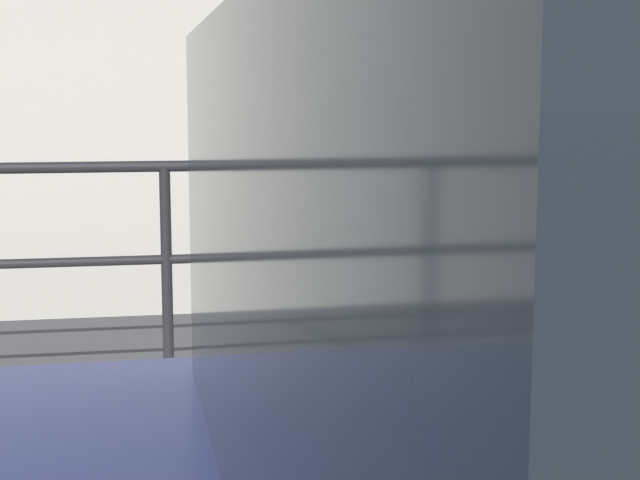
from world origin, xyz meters
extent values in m
cube|color=#ADA8A0|center=(0.00, 1.63, 0.07)|extent=(36.00, 3.26, 0.14)
cylinder|color=slate|center=(0.14, 0.40, 0.66)|extent=(0.07, 0.07, 1.04)
cylinder|color=slate|center=(0.14, 0.40, 1.34)|extent=(0.17, 0.17, 0.32)
sphere|color=silver|center=(0.14, 0.40, 1.54)|extent=(0.17, 0.17, 0.17)
cube|color=black|center=(0.15, 0.31, 1.42)|extent=(0.09, 0.01, 0.07)
cube|color=white|center=(0.15, 0.31, 1.29)|extent=(0.10, 0.01, 0.09)
cylinder|color=black|center=(0.75, 0.44, 0.58)|extent=(0.15, 0.15, 0.87)
cylinder|color=black|center=(0.56, 0.43, 0.58)|extent=(0.15, 0.15, 0.87)
cube|color=black|center=(0.65, 0.44, 1.33)|extent=(0.47, 0.26, 0.65)
sphere|color=#936B4C|center=(0.65, 0.44, 1.78)|extent=(0.24, 0.24, 0.24)
cylinder|color=black|center=(0.92, 0.46, 1.35)|extent=(0.09, 0.09, 0.61)
cylinder|color=black|center=(0.40, 0.24, 1.45)|extent=(0.13, 0.46, 0.53)
cylinder|color=black|center=(0.00, 3.03, 1.28)|extent=(24.00, 0.06, 0.06)
cylinder|color=black|center=(0.00, 3.03, 0.77)|extent=(24.00, 0.05, 0.05)
cylinder|color=black|center=(0.00, 3.03, 0.71)|extent=(0.06, 0.06, 1.14)
cylinder|color=black|center=(1.71, 3.03, 0.71)|extent=(0.06, 0.06, 1.14)
cube|color=gray|center=(0.00, 5.34, 1.46)|extent=(32.00, 0.50, 2.93)
camera|label=1|loc=(-0.12, -2.34, 1.65)|focal=55.09mm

